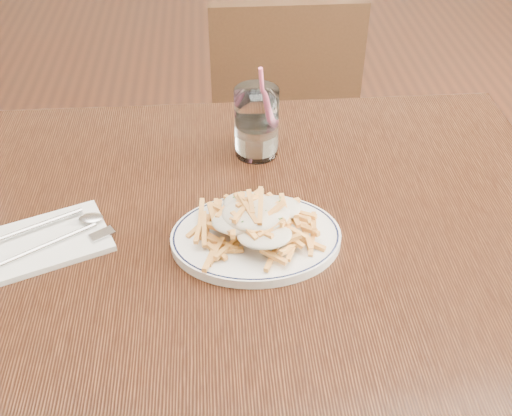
{
  "coord_description": "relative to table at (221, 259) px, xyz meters",
  "views": [
    {
      "loc": [
        0.0,
        -0.81,
        1.43
      ],
      "look_at": [
        0.06,
        -0.05,
        0.82
      ],
      "focal_mm": 45.0,
      "sensor_mm": 36.0,
      "label": 1
    }
  ],
  "objects": [
    {
      "name": "chair_far",
      "position": [
        0.19,
        0.79,
        -0.19
      ],
      "size": [
        0.39,
        0.39,
        0.85
      ],
      "color": "#331E11",
      "rests_on": "ground"
    },
    {
      "name": "napkin",
      "position": [
        -0.28,
        -0.03,
        0.08
      ],
      "size": [
        0.23,
        0.2,
        0.01
      ],
      "primitive_type": "cube",
      "rotation": [
        0.0,
        0.0,
        0.39
      ],
      "color": "silver",
      "rests_on": "table"
    },
    {
      "name": "cutlery",
      "position": [
        -0.28,
        -0.02,
        0.09
      ],
      "size": [
        0.19,
        0.16,
        0.01
      ],
      "color": "silver",
      "rests_on": "napkin"
    },
    {
      "name": "loaded_fries",
      "position": [
        0.06,
        -0.05,
        0.13
      ],
      "size": [
        0.23,
        0.2,
        0.06
      ],
      "color": "gold",
      "rests_on": "fries_plate"
    },
    {
      "name": "fries_plate",
      "position": [
        0.06,
        -0.05,
        0.09
      ],
      "size": [
        0.28,
        0.25,
        0.02
      ],
      "color": "white",
      "rests_on": "table"
    },
    {
      "name": "water_glass",
      "position": [
        0.08,
        0.21,
        0.14
      ],
      "size": [
        0.08,
        0.08,
        0.18
      ],
      "color": "white",
      "rests_on": "table"
    },
    {
      "name": "table",
      "position": [
        0.0,
        0.0,
        0.0
      ],
      "size": [
        1.2,
        0.8,
        0.75
      ],
      "color": "black",
      "rests_on": "ground"
    }
  ]
}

